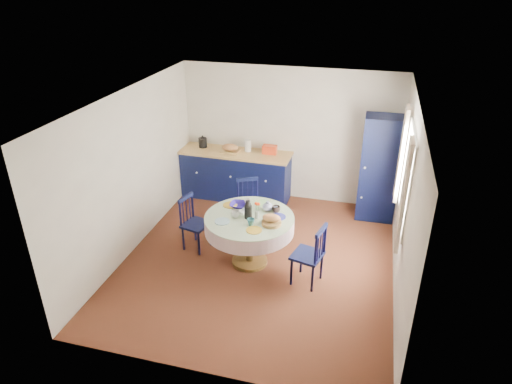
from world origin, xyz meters
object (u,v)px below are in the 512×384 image
(cobalt_bowl, at_px, (239,205))
(mug_c, at_px, (276,209))
(chair_left, at_px, (194,223))
(dining_table, at_px, (250,224))
(chair_far, at_px, (249,205))
(mug_a, at_px, (235,214))
(mug_d, at_px, (247,202))
(kitchen_counter, at_px, (236,174))
(chair_right, at_px, (310,255))
(pantry_cabinet, at_px, (379,169))
(mug_b, at_px, (251,222))

(cobalt_bowl, bearing_deg, mug_c, -1.21)
(chair_left, bearing_deg, dining_table, -87.24)
(chair_far, distance_m, mug_a, 1.06)
(mug_d, xyz_separation_m, cobalt_bowl, (-0.11, -0.11, -0.01))
(dining_table, relative_size, mug_d, 14.10)
(kitchen_counter, bearing_deg, mug_c, -55.65)
(dining_table, bearing_deg, chair_right, -15.21)
(pantry_cabinet, bearing_deg, mug_c, -130.89)
(pantry_cabinet, relative_size, mug_a, 15.11)
(dining_table, bearing_deg, mug_a, -165.11)
(chair_right, height_order, mug_d, chair_right)
(mug_c, bearing_deg, dining_table, -144.50)
(mug_c, bearing_deg, mug_a, -151.42)
(mug_b, xyz_separation_m, mug_d, (-0.22, 0.58, -0.01))
(mug_a, height_order, mug_c, same)
(pantry_cabinet, height_order, chair_far, pantry_cabinet)
(mug_c, bearing_deg, mug_b, -119.77)
(pantry_cabinet, distance_m, chair_right, 2.39)
(pantry_cabinet, bearing_deg, mug_a, -135.45)
(chair_far, distance_m, mug_d, 0.70)
(pantry_cabinet, relative_size, mug_c, 15.10)
(kitchen_counter, bearing_deg, chair_far, -61.76)
(mug_b, relative_size, cobalt_bowl, 0.41)
(mug_b, relative_size, mug_d, 1.15)
(dining_table, relative_size, chair_far, 1.44)
(chair_right, height_order, mug_a, chair_right)
(chair_far, bearing_deg, chair_right, -69.74)
(mug_d, bearing_deg, dining_table, -68.39)
(dining_table, height_order, chair_right, dining_table)
(cobalt_bowl, bearing_deg, chair_right, -23.15)
(cobalt_bowl, bearing_deg, mug_a, -81.65)
(kitchen_counter, height_order, pantry_cabinet, pantry_cabinet)
(dining_table, distance_m, chair_right, 0.99)
(dining_table, bearing_deg, mug_b, -71.30)
(chair_far, xyz_separation_m, chair_right, (1.22, -1.19, 0.01))
(kitchen_counter, height_order, chair_left, kitchen_counter)
(chair_left, bearing_deg, mug_c, -73.92)
(cobalt_bowl, bearing_deg, pantry_cabinet, 39.99)
(mug_d, bearing_deg, pantry_cabinet, 39.64)
(chair_right, distance_m, mug_d, 1.29)
(kitchen_counter, relative_size, mug_b, 19.79)
(kitchen_counter, distance_m, pantry_cabinet, 2.66)
(chair_left, bearing_deg, cobalt_bowl, -71.23)
(chair_right, distance_m, mug_a, 1.21)
(mug_a, xyz_separation_m, mug_d, (0.06, 0.41, -0.01))
(chair_right, bearing_deg, pantry_cabinet, 173.34)
(chair_far, bearing_deg, kitchen_counter, 91.76)
(mug_d, bearing_deg, mug_c, -14.11)
(dining_table, distance_m, chair_left, 1.01)
(kitchen_counter, height_order, chair_far, kitchen_counter)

